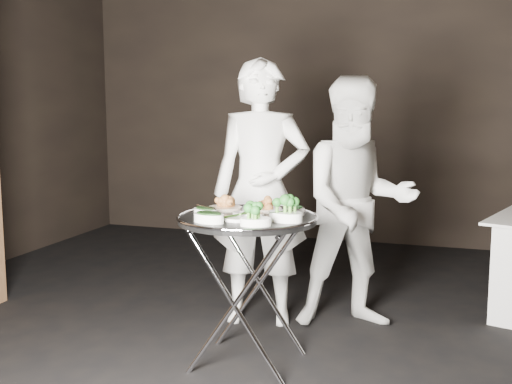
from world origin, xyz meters
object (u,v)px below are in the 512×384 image
(serving_tray, at_px, (247,218))
(waiter_right, at_px, (357,203))
(waiter_left, at_px, (261,192))
(tray_stand, at_px, (247,284))

(serving_tray, bearing_deg, waiter_right, 60.09)
(serving_tray, distance_m, waiter_right, 0.93)
(waiter_left, bearing_deg, serving_tray, -90.88)
(serving_tray, distance_m, waiter_left, 0.72)
(tray_stand, height_order, serving_tray, serving_tray)
(serving_tray, relative_size, waiter_left, 0.44)
(tray_stand, relative_size, waiter_left, 0.47)
(waiter_left, xyz_separation_m, waiter_right, (0.61, 0.10, -0.06))
(tray_stand, relative_size, waiter_right, 0.51)
(tray_stand, bearing_deg, waiter_right, 60.09)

